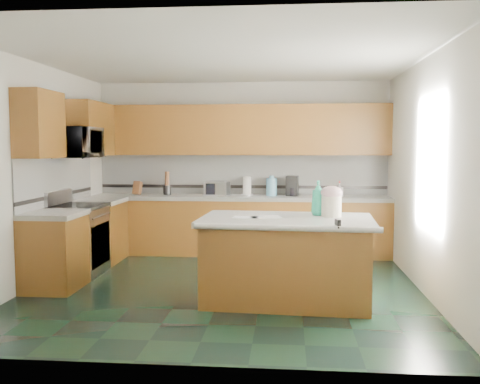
# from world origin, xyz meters

# --- Properties ---
(floor) EXTENTS (4.60, 4.60, 0.00)m
(floor) POSITION_xyz_m (0.00, 0.00, 0.00)
(floor) COLOR black
(floor) RESTS_ON ground
(ceiling) EXTENTS (4.60, 4.60, 0.00)m
(ceiling) POSITION_xyz_m (0.00, 0.00, 2.70)
(ceiling) COLOR white
(ceiling) RESTS_ON ground
(wall_back) EXTENTS (4.60, 0.04, 2.70)m
(wall_back) POSITION_xyz_m (0.00, 2.32, 1.35)
(wall_back) COLOR white
(wall_back) RESTS_ON ground
(wall_front) EXTENTS (4.60, 0.04, 2.70)m
(wall_front) POSITION_xyz_m (0.00, -2.32, 1.35)
(wall_front) COLOR white
(wall_front) RESTS_ON ground
(wall_left) EXTENTS (0.04, 4.60, 2.70)m
(wall_left) POSITION_xyz_m (-2.32, 0.00, 1.35)
(wall_left) COLOR white
(wall_left) RESTS_ON ground
(wall_right) EXTENTS (0.04, 4.60, 2.70)m
(wall_right) POSITION_xyz_m (2.32, 0.00, 1.35)
(wall_right) COLOR white
(wall_right) RESTS_ON ground
(back_base_cab) EXTENTS (4.60, 0.60, 0.86)m
(back_base_cab) POSITION_xyz_m (0.00, 2.00, 0.43)
(back_base_cab) COLOR #331F09
(back_base_cab) RESTS_ON ground
(back_countertop) EXTENTS (4.60, 0.64, 0.06)m
(back_countertop) POSITION_xyz_m (0.00, 2.00, 0.89)
(back_countertop) COLOR white
(back_countertop) RESTS_ON back_base_cab
(back_upper_cab) EXTENTS (4.60, 0.33, 0.78)m
(back_upper_cab) POSITION_xyz_m (0.00, 2.13, 1.94)
(back_upper_cab) COLOR #331F09
(back_upper_cab) RESTS_ON wall_back
(back_backsplash) EXTENTS (4.60, 0.02, 0.63)m
(back_backsplash) POSITION_xyz_m (0.00, 2.29, 1.24)
(back_backsplash) COLOR silver
(back_backsplash) RESTS_ON back_countertop
(back_accent_band) EXTENTS (4.60, 0.01, 0.05)m
(back_accent_band) POSITION_xyz_m (0.00, 2.28, 1.04)
(back_accent_band) COLOR black
(back_accent_band) RESTS_ON back_countertop
(left_base_cab_rear) EXTENTS (0.60, 0.82, 0.86)m
(left_base_cab_rear) POSITION_xyz_m (-2.00, 1.29, 0.43)
(left_base_cab_rear) COLOR #331F09
(left_base_cab_rear) RESTS_ON ground
(left_counter_rear) EXTENTS (0.64, 0.82, 0.06)m
(left_counter_rear) POSITION_xyz_m (-2.00, 1.29, 0.89)
(left_counter_rear) COLOR white
(left_counter_rear) RESTS_ON left_base_cab_rear
(left_base_cab_front) EXTENTS (0.60, 0.72, 0.86)m
(left_base_cab_front) POSITION_xyz_m (-2.00, -0.24, 0.43)
(left_base_cab_front) COLOR #331F09
(left_base_cab_front) RESTS_ON ground
(left_counter_front) EXTENTS (0.64, 0.72, 0.06)m
(left_counter_front) POSITION_xyz_m (-2.00, -0.24, 0.89)
(left_counter_front) COLOR white
(left_counter_front) RESTS_ON left_base_cab_front
(left_backsplash) EXTENTS (0.02, 2.30, 0.63)m
(left_backsplash) POSITION_xyz_m (-2.29, 0.55, 1.24)
(left_backsplash) COLOR silver
(left_backsplash) RESTS_ON wall_left
(left_accent_band) EXTENTS (0.01, 2.30, 0.05)m
(left_accent_band) POSITION_xyz_m (-2.28, 0.55, 1.04)
(left_accent_band) COLOR black
(left_accent_band) RESTS_ON wall_left
(left_upper_cab_rear) EXTENTS (0.33, 1.09, 0.78)m
(left_upper_cab_rear) POSITION_xyz_m (-2.13, 1.42, 1.94)
(left_upper_cab_rear) COLOR #331F09
(left_upper_cab_rear) RESTS_ON wall_left
(left_upper_cab_front) EXTENTS (0.33, 0.72, 0.78)m
(left_upper_cab_front) POSITION_xyz_m (-2.13, -0.24, 1.94)
(left_upper_cab_front) COLOR #331F09
(left_upper_cab_front) RESTS_ON wall_left
(range_body) EXTENTS (0.60, 0.76, 0.88)m
(range_body) POSITION_xyz_m (-2.00, 0.50, 0.44)
(range_body) COLOR #B7B7BC
(range_body) RESTS_ON ground
(range_oven_door) EXTENTS (0.02, 0.68, 0.55)m
(range_oven_door) POSITION_xyz_m (-1.71, 0.50, 0.40)
(range_oven_door) COLOR black
(range_oven_door) RESTS_ON range_body
(range_cooktop) EXTENTS (0.62, 0.78, 0.04)m
(range_cooktop) POSITION_xyz_m (-2.00, 0.50, 0.90)
(range_cooktop) COLOR black
(range_cooktop) RESTS_ON range_body
(range_handle) EXTENTS (0.02, 0.66, 0.02)m
(range_handle) POSITION_xyz_m (-1.68, 0.50, 0.78)
(range_handle) COLOR #B7B7BC
(range_handle) RESTS_ON range_body
(range_backguard) EXTENTS (0.06, 0.76, 0.18)m
(range_backguard) POSITION_xyz_m (-2.26, 0.50, 1.02)
(range_backguard) COLOR #B7B7BC
(range_backguard) RESTS_ON range_body
(microwave) EXTENTS (0.50, 0.73, 0.41)m
(microwave) POSITION_xyz_m (-2.00, 0.50, 1.73)
(microwave) COLOR #B7B7BC
(microwave) RESTS_ON wall_left
(island_base) EXTENTS (1.80, 1.10, 0.86)m
(island_base) POSITION_xyz_m (0.73, -0.49, 0.43)
(island_base) COLOR #331F09
(island_base) RESTS_ON ground
(island_top) EXTENTS (1.91, 1.20, 0.06)m
(island_top) POSITION_xyz_m (0.73, -0.49, 0.89)
(island_top) COLOR white
(island_top) RESTS_ON island_base
(island_bullnose) EXTENTS (1.84, 0.17, 0.06)m
(island_bullnose) POSITION_xyz_m (0.73, -1.04, 0.89)
(island_bullnose) COLOR white
(island_bullnose) RESTS_ON island_base
(treat_jar) EXTENTS (0.29, 0.29, 0.23)m
(treat_jar) POSITION_xyz_m (1.22, -0.38, 1.03)
(treat_jar) COLOR #EDE1C6
(treat_jar) RESTS_ON island_top
(treat_jar_lid) EXTENTS (0.24, 0.24, 0.15)m
(treat_jar_lid) POSITION_xyz_m (1.22, -0.38, 1.18)
(treat_jar_lid) COLOR #C89BA2
(treat_jar_lid) RESTS_ON treat_jar
(treat_jar_knob) EXTENTS (0.08, 0.03, 0.03)m
(treat_jar_knob) POSITION_xyz_m (1.22, -0.38, 1.23)
(treat_jar_knob) COLOR tan
(treat_jar_knob) RESTS_ON treat_jar_lid
(treat_jar_knob_end_l) EXTENTS (0.04, 0.04, 0.04)m
(treat_jar_knob_end_l) POSITION_xyz_m (1.18, -0.38, 1.23)
(treat_jar_knob_end_l) COLOR tan
(treat_jar_knob_end_l) RESTS_ON treat_jar_lid
(treat_jar_knob_end_r) EXTENTS (0.04, 0.04, 0.04)m
(treat_jar_knob_end_r) POSITION_xyz_m (1.26, -0.38, 1.23)
(treat_jar_knob_end_r) COLOR tan
(treat_jar_knob_end_r) RESTS_ON treat_jar_lid
(soap_bottle_island) EXTENTS (0.17, 0.17, 0.39)m
(soap_bottle_island) POSITION_xyz_m (1.08, -0.26, 1.11)
(soap_bottle_island) COLOR #25A280
(soap_bottle_island) RESTS_ON island_top
(paper_sheet_a) EXTENTS (0.37, 0.32, 0.00)m
(paper_sheet_a) POSITION_xyz_m (0.51, -0.48, 0.92)
(paper_sheet_a) COLOR white
(paper_sheet_a) RESTS_ON island_top
(paper_sheet_b) EXTENTS (0.28, 0.22, 0.00)m
(paper_sheet_b) POSITION_xyz_m (0.28, -0.52, 0.92)
(paper_sheet_b) COLOR white
(paper_sheet_b) RESTS_ON island_top
(clamp_body) EXTENTS (0.05, 0.12, 0.10)m
(clamp_body) POSITION_xyz_m (1.23, -1.02, 0.93)
(clamp_body) COLOR black
(clamp_body) RESTS_ON island_top
(clamp_handle) EXTENTS (0.02, 0.08, 0.02)m
(clamp_handle) POSITION_xyz_m (1.23, -1.09, 0.91)
(clamp_handle) COLOR black
(clamp_handle) RESTS_ON island_top
(knife_block) EXTENTS (0.14, 0.17, 0.23)m
(knife_block) POSITION_xyz_m (-1.65, 2.05, 1.02)
(knife_block) COLOR #472814
(knife_block) RESTS_ON back_countertop
(utensil_crock) EXTENTS (0.12, 0.12, 0.15)m
(utensil_crock) POSITION_xyz_m (-1.17, 2.08, 0.99)
(utensil_crock) COLOR black
(utensil_crock) RESTS_ON back_countertop
(utensil_bundle) EXTENTS (0.07, 0.07, 0.22)m
(utensil_bundle) POSITION_xyz_m (-1.17, 2.08, 1.18)
(utensil_bundle) COLOR #472814
(utensil_bundle) RESTS_ON utensil_crock
(toaster_oven) EXTENTS (0.40, 0.30, 0.21)m
(toaster_oven) POSITION_xyz_m (-0.36, 2.05, 1.03)
(toaster_oven) COLOR #B7B7BC
(toaster_oven) RESTS_ON back_countertop
(toaster_oven_door) EXTENTS (0.33, 0.01, 0.17)m
(toaster_oven_door) POSITION_xyz_m (-0.36, 1.93, 1.03)
(toaster_oven_door) COLOR black
(toaster_oven_door) RESTS_ON toaster_oven
(paper_towel) EXTENTS (0.13, 0.13, 0.29)m
(paper_towel) POSITION_xyz_m (0.10, 2.10, 1.07)
(paper_towel) COLOR white
(paper_towel) RESTS_ON back_countertop
(paper_towel_base) EXTENTS (0.19, 0.19, 0.01)m
(paper_towel_base) POSITION_xyz_m (0.10, 2.10, 0.93)
(paper_towel_base) COLOR #B7B7BC
(paper_towel_base) RESTS_ON back_countertop
(water_jug) EXTENTS (0.17, 0.17, 0.27)m
(water_jug) POSITION_xyz_m (0.49, 2.06, 1.06)
(water_jug) COLOR #5D9BBB
(water_jug) RESTS_ON back_countertop
(water_jug_neck) EXTENTS (0.08, 0.08, 0.04)m
(water_jug_neck) POSITION_xyz_m (0.49, 2.06, 1.21)
(water_jug_neck) COLOR #5D9BBB
(water_jug_neck) RESTS_ON water_jug
(coffee_maker) EXTENTS (0.21, 0.22, 0.31)m
(coffee_maker) POSITION_xyz_m (0.81, 2.08, 1.07)
(coffee_maker) COLOR black
(coffee_maker) RESTS_ON back_countertop
(coffee_carafe) EXTENTS (0.13, 0.13, 0.13)m
(coffee_carafe) POSITION_xyz_m (0.81, 2.03, 0.98)
(coffee_carafe) COLOR black
(coffee_carafe) RESTS_ON back_countertop
(soap_bottle_back) EXTENTS (0.11, 0.11, 0.20)m
(soap_bottle_back) POSITION_xyz_m (1.53, 2.05, 1.02)
(soap_bottle_back) COLOR white
(soap_bottle_back) RESTS_ON back_countertop
(soap_back_cap) EXTENTS (0.02, 0.02, 0.03)m
(soap_back_cap) POSITION_xyz_m (1.53, 2.05, 1.14)
(soap_back_cap) COLOR red
(soap_back_cap) RESTS_ON soap_bottle_back
(window_light_proxy) EXTENTS (0.02, 1.40, 1.10)m
(window_light_proxy) POSITION_xyz_m (2.29, -0.20, 1.50)
(window_light_proxy) COLOR white
(window_light_proxy) RESTS_ON wall_right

